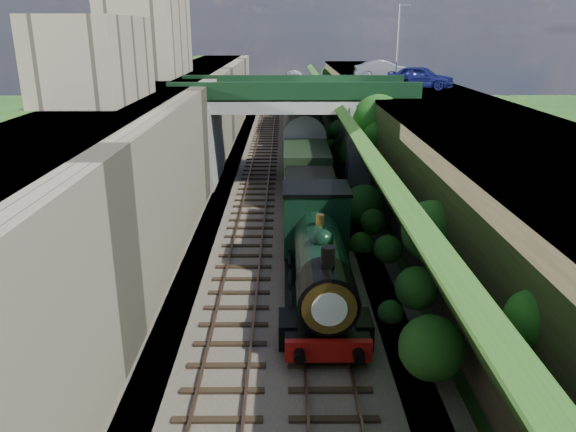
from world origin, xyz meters
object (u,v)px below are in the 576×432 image
object	(u,v)px
car_blue	(420,77)
tender	(311,209)
car_silver	(384,70)
locomotive	(319,260)
lamppost	(399,40)
tree	(378,123)
road_bridge	(300,126)

from	to	relation	value
car_blue	tender	world-z (taller)	car_blue
car_blue	car_silver	world-z (taller)	car_silver
car_blue	car_silver	size ratio (longest dim) A/B	0.96
locomotive	tender	bearing A→B (deg)	90.00
car_blue	car_silver	distance (m)	7.61
lamppost	locomotive	xyz separation A→B (m)	(-7.62, -25.89, -7.67)
locomotive	lamppost	bearing A→B (deg)	73.59
lamppost	tree	bearing A→B (deg)	-106.88
car_blue	locomotive	world-z (taller)	car_blue
tree	car_blue	distance (m)	7.23
road_bridge	locomotive	world-z (taller)	road_bridge
road_bridge	tree	world-z (taller)	road_bridge
lamppost	locomotive	bearing A→B (deg)	-106.41
road_bridge	car_blue	world-z (taller)	car_blue
lamppost	tender	world-z (taller)	lamppost
car_blue	car_silver	xyz separation A→B (m)	(-1.42, 7.48, 0.01)
car_blue	locomotive	bearing A→B (deg)	-175.09
road_bridge	car_blue	distance (m)	9.89
car_silver	tender	xyz separation A→B (m)	(-7.18, -22.01, -5.45)
locomotive	car_blue	bearing A→B (deg)	68.57
tree	road_bridge	bearing A→B (deg)	154.80
car_silver	locomotive	world-z (taller)	car_silver
car_silver	tender	world-z (taller)	car_silver
road_bridge	locomotive	xyz separation A→B (m)	(0.26, -18.63, -2.18)
tree	locomotive	distance (m)	17.19
car_blue	tender	distance (m)	17.74
car_silver	locomotive	bearing A→B (deg)	168.83
road_bridge	tender	xyz separation A→B (m)	(0.26, -11.27, -2.46)
road_bridge	car_silver	size ratio (longest dim) A/B	3.21
car_blue	tender	bearing A→B (deg)	175.74
tree	tender	distance (m)	10.54
tender	car_silver	bearing A→B (deg)	71.93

